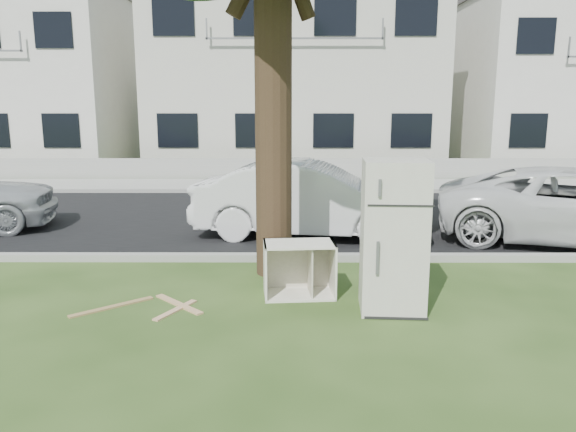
{
  "coord_description": "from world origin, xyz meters",
  "views": [
    {
      "loc": [
        -0.16,
        -6.51,
        2.58
      ],
      "look_at": [
        -0.18,
        0.6,
        1.14
      ],
      "focal_mm": 35.0,
      "sensor_mm": 36.0,
      "label": 1
    }
  ],
  "objects": [
    {
      "name": "ground",
      "position": [
        0.0,
        0.0,
        0.0
      ],
      "size": [
        120.0,
        120.0,
        0.0
      ],
      "primitive_type": "plane",
      "color": "#293F16"
    },
    {
      "name": "road",
      "position": [
        0.0,
        6.0,
        0.01
      ],
      "size": [
        120.0,
        7.0,
        0.01
      ],
      "primitive_type": "cube",
      "color": "black",
      "rests_on": "ground"
    },
    {
      "name": "kerb_near",
      "position": [
        0.0,
        2.45,
        0.0
      ],
      "size": [
        120.0,
        0.18,
        0.12
      ],
      "primitive_type": "cube",
      "color": "gray",
      "rests_on": "ground"
    },
    {
      "name": "kerb_far",
      "position": [
        0.0,
        9.55,
        0.0
      ],
      "size": [
        120.0,
        0.18,
        0.12
      ],
      "primitive_type": "cube",
      "color": "gray",
      "rests_on": "ground"
    },
    {
      "name": "sidewalk",
      "position": [
        0.0,
        11.0,
        0.01
      ],
      "size": [
        120.0,
        2.8,
        0.01
      ],
      "primitive_type": "cube",
      "color": "gray",
      "rests_on": "ground"
    },
    {
      "name": "low_wall",
      "position": [
        0.0,
        12.6,
        0.35
      ],
      "size": [
        120.0,
        0.15,
        0.7
      ],
      "primitive_type": "cube",
      "color": "gray",
      "rests_on": "ground"
    },
    {
      "name": "townhouse_left",
      "position": [
        -12.0,
        17.5,
        3.52
      ],
      "size": [
        10.2,
        8.16,
        7.04
      ],
      "color": "silver",
      "rests_on": "ground"
    },
    {
      "name": "townhouse_center",
      "position": [
        0.0,
        17.5,
        3.72
      ],
      "size": [
        11.22,
        8.16,
        7.44
      ],
      "color": "beige",
      "rests_on": "ground"
    },
    {
      "name": "fridge",
      "position": [
        1.13,
        0.25,
        0.95
      ],
      "size": [
        0.83,
        0.78,
        1.9
      ],
      "primitive_type": "cube",
      "rotation": [
        0.0,
        0.0,
        -0.07
      ],
      "color": "beige",
      "rests_on": "ground"
    },
    {
      "name": "cabinet",
      "position": [
        -0.03,
        0.77,
        0.37
      ],
      "size": [
        0.99,
        0.66,
        0.74
      ],
      "primitive_type": "cube",
      "rotation": [
        0.0,
        0.0,
        0.08
      ],
      "color": "white",
      "rests_on": "ground"
    },
    {
      "name": "plank_a",
      "position": [
        -2.43,
        0.28,
        0.01
      ],
      "size": [
        0.91,
        0.78,
        0.02
      ],
      "primitive_type": "cube",
      "rotation": [
        0.0,
        0.0,
        0.69
      ],
      "color": "#967848",
      "rests_on": "ground"
    },
    {
      "name": "plank_b",
      "position": [
        -1.6,
        0.38,
        0.01
      ],
      "size": [
        0.74,
        0.75,
        0.02
      ],
      "primitive_type": "cube",
      "rotation": [
        0.0,
        0.0,
        -0.79
      ],
      "color": "tan",
      "rests_on": "ground"
    },
    {
      "name": "plank_c",
      "position": [
        -1.6,
        0.18,
        0.01
      ],
      "size": [
        0.44,
        0.73,
        0.02
      ],
      "primitive_type": "cube",
      "rotation": [
        0.0,
        0.0,
        1.09
      ],
      "color": "tan",
      "rests_on": "ground"
    },
    {
      "name": "car_center",
      "position": [
        0.23,
        4.19,
        0.74
      ],
      "size": [
        4.65,
        2.2,
        1.47
      ],
      "primitive_type": "imported",
      "rotation": [
        0.0,
        0.0,
        1.42
      ],
      "color": "silver",
      "rests_on": "ground"
    }
  ]
}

